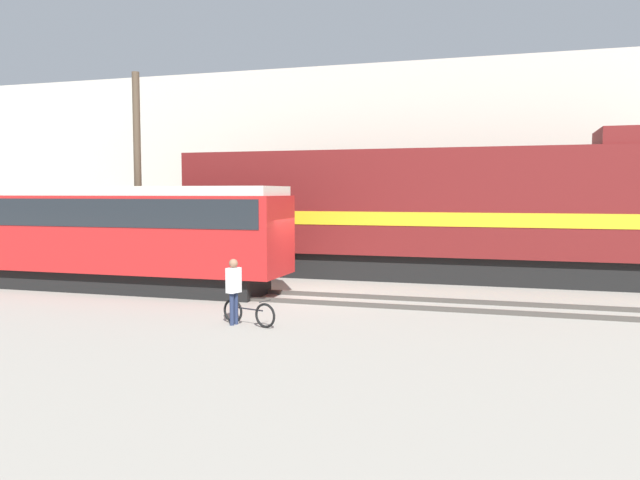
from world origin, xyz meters
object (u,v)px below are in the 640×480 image
freight_locomotive (421,212)px  streetcar (110,231)px  person (234,285)px  bicycle (249,313)px  utility_pole_left (138,176)px

freight_locomotive → streetcar: size_ratio=1.49×
streetcar → person: (6.45, -4.01, -1.01)m
freight_locomotive → person: bearing=-108.9°
bicycle → utility_pole_left: utility_pole_left is taller
freight_locomotive → utility_pole_left: (-10.55, -2.89, 1.38)m
streetcar → bicycle: size_ratio=7.73×
freight_locomotive → person: 10.46m
streetcar → utility_pole_left: utility_pole_left is taller
streetcar → utility_pole_left: bearing=104.5°
freight_locomotive → utility_pole_left: utility_pole_left is taller
freight_locomotive → person: freight_locomotive is taller
freight_locomotive → person: size_ratio=11.11×
bicycle → freight_locomotive: bearing=73.1°
person → utility_pole_left: 10.40m
freight_locomotive → streetcar: (-9.81, -5.77, -0.56)m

